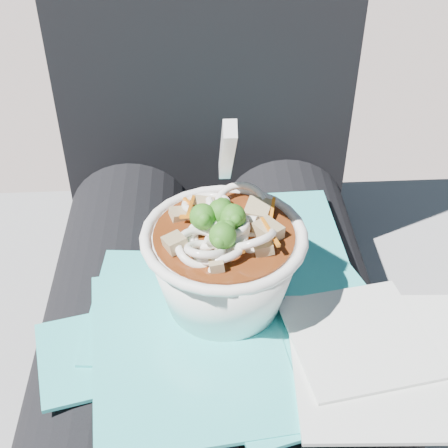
{
  "coord_description": "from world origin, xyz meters",
  "views": [
    {
      "loc": [
        -0.01,
        -0.41,
        1.04
      ],
      "look_at": [
        0.01,
        -0.02,
        0.73
      ],
      "focal_mm": 50.0,
      "sensor_mm": 36.0,
      "label": 1
    }
  ],
  "objects_px": {
    "lap": "(214,352)",
    "person_body": "(211,275)",
    "stone_ledge": "(213,412)",
    "udon_bowl": "(224,257)",
    "plastic_bag": "(228,306)"
  },
  "relations": [
    {
      "from": "stone_ledge",
      "to": "plastic_bag",
      "type": "height_order",
      "value": "plastic_bag"
    },
    {
      "from": "person_body",
      "to": "plastic_bag",
      "type": "height_order",
      "value": "person_body"
    },
    {
      "from": "udon_bowl",
      "to": "stone_ledge",
      "type": "bearing_deg",
      "value": 93.23
    },
    {
      "from": "stone_ledge",
      "to": "udon_bowl",
      "type": "bearing_deg",
      "value": -86.77
    },
    {
      "from": "plastic_bag",
      "to": "udon_bowl",
      "type": "height_order",
      "value": "udon_bowl"
    },
    {
      "from": "plastic_bag",
      "to": "udon_bowl",
      "type": "bearing_deg",
      "value": 151.9
    },
    {
      "from": "stone_ledge",
      "to": "lap",
      "type": "relative_size",
      "value": 2.08
    },
    {
      "from": "lap",
      "to": "udon_bowl",
      "type": "height_order",
      "value": "udon_bowl"
    },
    {
      "from": "lap",
      "to": "udon_bowl",
      "type": "bearing_deg",
      "value": -63.05
    },
    {
      "from": "person_body",
      "to": "lap",
      "type": "bearing_deg",
      "value": -90.0
    },
    {
      "from": "stone_ledge",
      "to": "udon_bowl",
      "type": "distance_m",
      "value": 0.49
    },
    {
      "from": "person_body",
      "to": "udon_bowl",
      "type": "bearing_deg",
      "value": -85.09
    },
    {
      "from": "lap",
      "to": "plastic_bag",
      "type": "distance_m",
      "value": 0.09
    },
    {
      "from": "lap",
      "to": "person_body",
      "type": "height_order",
      "value": "person_body"
    },
    {
      "from": "stone_ledge",
      "to": "udon_bowl",
      "type": "xyz_separation_m",
      "value": [
        0.01,
        -0.17,
        0.46
      ]
    }
  ]
}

